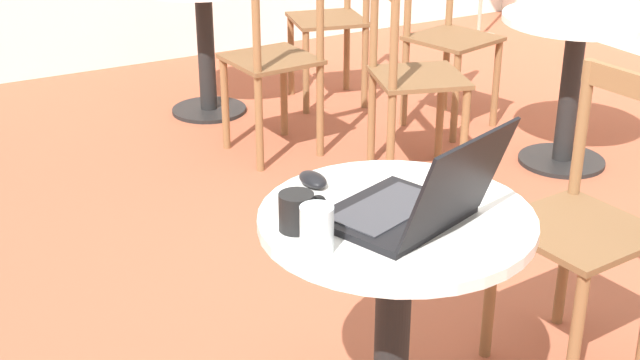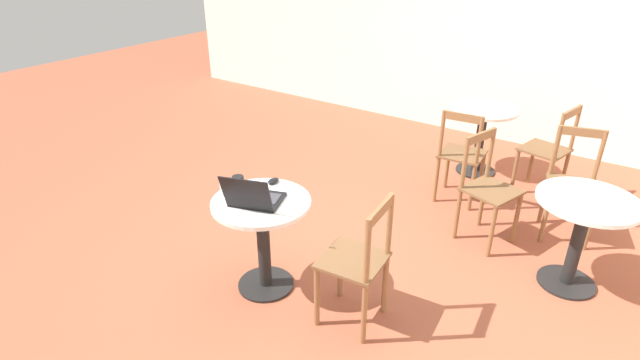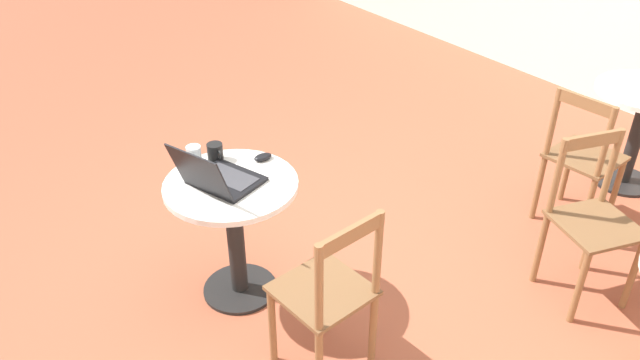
{
  "view_description": "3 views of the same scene",
  "coord_description": "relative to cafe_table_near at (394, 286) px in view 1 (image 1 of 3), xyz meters",
  "views": [
    {
      "loc": [
        -1.35,
        -2.14,
        1.64
      ],
      "look_at": [
        -0.28,
        -0.19,
        0.64
      ],
      "focal_mm": 50.0,
      "sensor_mm": 36.0,
      "label": 1
    },
    {
      "loc": [
        1.68,
        -2.71,
        2.32
      ],
      "look_at": [
        -0.18,
        -0.02,
        0.66
      ],
      "focal_mm": 28.0,
      "sensor_mm": 36.0,
      "label": 2
    },
    {
      "loc": [
        2.07,
        -1.72,
        2.35
      ],
      "look_at": [
        -0.23,
        -0.06,
        0.56
      ],
      "focal_mm": 35.0,
      "sensor_mm": 36.0,
      "label": 3
    }
  ],
  "objects": [
    {
      "name": "mug",
      "position": [
        -0.24,
        0.05,
        0.24
      ],
      "size": [
        0.12,
        0.08,
        0.09
      ],
      "color": "black",
      "rests_on": "cafe_table_near"
    },
    {
      "name": "cafe_table_far",
      "position": [
        0.6,
        2.72,
        0.0
      ],
      "size": [
        0.67,
        0.67,
        0.7
      ],
      "color": "black",
      "rests_on": "ground_plane"
    },
    {
      "name": "chair_mid_left",
      "position": [
        1.06,
        1.49,
        -0.05
      ],
      "size": [
        0.48,
        0.48,
        0.9
      ],
      "color": "brown",
      "rests_on": "ground_plane"
    },
    {
      "name": "chair_far_front",
      "position": [
        0.66,
        2.0,
        -0.05
      ],
      "size": [
        0.41,
        0.41,
        0.9
      ],
      "color": "brown",
      "rests_on": "ground_plane"
    },
    {
      "name": "chair_mid_back",
      "position": [
        1.6,
        1.96,
        -0.05
      ],
      "size": [
        0.46,
        0.46,
        0.9
      ],
      "color": "brown",
      "rests_on": "ground_plane"
    },
    {
      "name": "cafe_table_near",
      "position": [
        0.0,
        0.0,
        0.0
      ],
      "size": [
        0.67,
        0.67,
        0.7
      ],
      "color": "black",
      "rests_on": "ground_plane"
    },
    {
      "name": "chair_far_right",
      "position": [
        1.29,
        2.56,
        -0.05
      ],
      "size": [
        0.46,
        0.46,
        0.9
      ],
      "color": "brown",
      "rests_on": "ground_plane"
    },
    {
      "name": "laptop",
      "position": [
        0.0,
        -0.06,
        0.25
      ],
      "size": [
        0.42,
        0.43,
        0.26
      ],
      "color": "black",
      "rests_on": "cafe_table_near"
    },
    {
      "name": "chair_near_right",
      "position": [
        0.72,
        0.07,
        -0.05
      ],
      "size": [
        0.41,
        0.41,
        0.9
      ],
      "color": "brown",
      "rests_on": "ground_plane"
    },
    {
      "name": "drinking_glass",
      "position": [
        -0.25,
        -0.07,
        0.25
      ],
      "size": [
        0.08,
        0.08,
        0.11
      ],
      "color": "silver",
      "rests_on": "cafe_table_near"
    },
    {
      "name": "cafe_table_mid",
      "position": [
        1.78,
        1.26,
        0.0
      ],
      "size": [
        0.67,
        0.67,
        0.7
      ],
      "color": "black",
      "rests_on": "ground_plane"
    },
    {
      "name": "mouse",
      "position": [
        -0.09,
        0.24,
        0.21
      ],
      "size": [
        0.06,
        0.1,
        0.03
      ],
      "color": "black",
      "rests_on": "cafe_table_near"
    },
    {
      "name": "ground_plane",
      "position": [
        0.28,
        0.57,
        -0.51
      ],
      "size": [
        16.0,
        16.0,
        0.0
      ],
      "primitive_type": "plane",
      "color": "#9E5138"
    }
  ]
}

